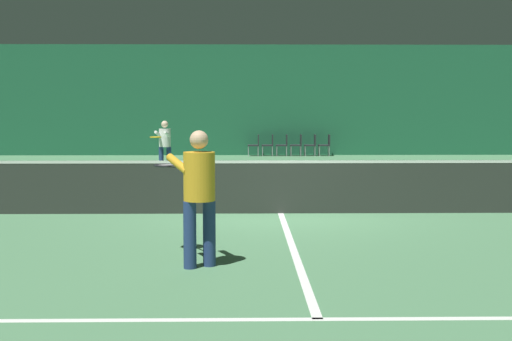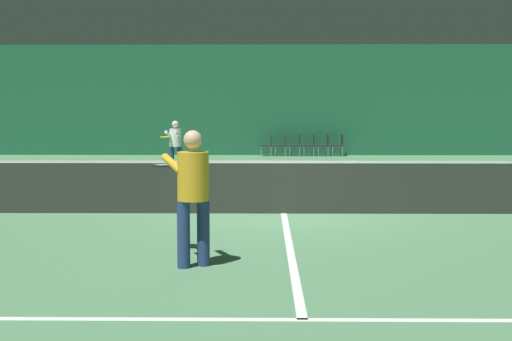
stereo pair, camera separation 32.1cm
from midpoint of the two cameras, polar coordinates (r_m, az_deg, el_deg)
The scene contains 15 objects.
ground_plane at distance 12.75m, azimuth 1.27°, elevation -3.45°, with size 60.00×60.00×0.00m, color #4C7F56.
backdrop_curtain at distance 28.39m, azimuth 0.02°, elevation 5.65°, with size 23.00×0.12×4.37m.
court_line_baseline_far at distance 24.58m, azimuth 0.18°, elevation 0.65°, with size 11.00×0.10×0.00m.
court_line_service_far at distance 19.10m, azimuth 0.52°, elevation -0.61°, with size 8.25×0.10×0.00m.
court_line_service_near at distance 6.50m, azimuth 3.53°, elevation -11.79°, with size 8.25×0.10×0.00m.
court_line_centre at distance 12.75m, azimuth 1.27°, elevation -3.44°, with size 0.10×12.80×0.00m.
tennis_net at distance 12.68m, azimuth 1.27°, elevation -1.17°, with size 12.00×0.10×1.07m.
player_near at distance 8.43m, azimuth -5.77°, elevation -1.37°, with size 0.95×1.33×1.62m.
player_far at distance 21.14m, azimuth -7.77°, elevation 2.27°, with size 0.54×1.31×1.50m.
courtside_chair_0 at distance 27.87m, azimuth -0.39°, elevation 2.17°, with size 0.44×0.44×0.84m.
courtside_chair_1 at distance 27.88m, azimuth 0.75°, elevation 2.17°, with size 0.44×0.44×0.84m.
courtside_chair_2 at distance 27.90m, azimuth 1.89°, elevation 2.17°, with size 0.44×0.44×0.84m.
courtside_chair_3 at distance 27.93m, azimuth 3.02°, elevation 2.17°, with size 0.44×0.44×0.84m.
courtside_chair_4 at distance 27.98m, azimuth 4.16°, elevation 2.17°, with size 0.44×0.44×0.84m.
courtside_chair_5 at distance 28.03m, azimuth 5.29°, elevation 2.16°, with size 0.44×0.44×0.84m.
Camera 1 is at (-0.66, -12.60, 1.88)m, focal length 50.00 mm.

